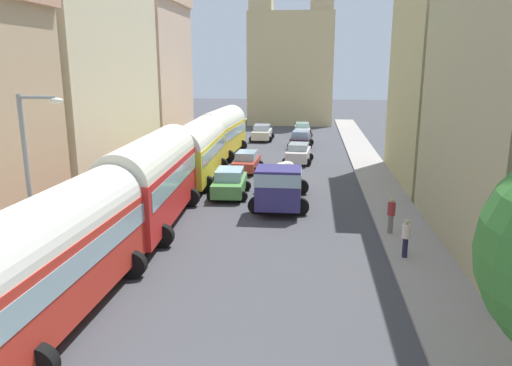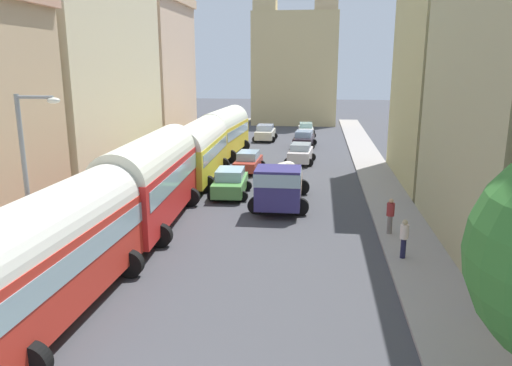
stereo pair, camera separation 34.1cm
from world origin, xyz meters
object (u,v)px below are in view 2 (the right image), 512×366
parked_bus_3 (224,130)px  streetlamp_near (31,175)px  pedestrian_1 (390,215)px  car_2 (306,130)px  parked_bus_2 (198,149)px  cargo_truck_0 (280,185)px  car_1 (304,139)px  car_3 (230,182)px  car_4 (248,162)px  car_0 (300,153)px  car_5 (265,133)px  parked_bus_0 (50,249)px  pedestrian_0 (404,237)px  parked_bus_1 (151,176)px

parked_bus_3 → streetlamp_near: (-1.70, -24.89, 1.73)m
parked_bus_3 → pedestrian_1: (11.08, -18.43, -1.17)m
car_2 → streetlamp_near: size_ratio=0.61×
parked_bus_2 → pedestrian_1: (11.08, -9.43, -1.16)m
parked_bus_3 → cargo_truck_0: 15.78m
car_1 → car_3: size_ratio=1.05×
parked_bus_3 → car_3: bearing=-77.4°
car_2 → car_4: bearing=-101.1°
cargo_truck_0 → car_0: (0.61, 12.41, -0.50)m
car_3 → car_5: size_ratio=1.01×
cargo_truck_0 → car_2: size_ratio=1.73×
parked_bus_0 → pedestrian_0: 12.65m
car_0 → streetlamp_near: size_ratio=0.59×
parked_bus_2 → car_1: (6.49, 14.39, -1.38)m
car_2 → car_3: bearing=-98.4°
parked_bus_1 → streetlamp_near: (-1.70, -6.89, 1.53)m
parked_bus_1 → car_2: size_ratio=2.47×
parked_bus_1 → parked_bus_2: 9.00m
parked_bus_1 → car_0: (6.47, 15.79, -1.58)m
parked_bus_3 → streetlamp_near: bearing=-93.9°
car_0 → car_4: car_0 is taller
car_4 → car_5: (-0.42, 14.87, 0.07)m
cargo_truck_0 → pedestrian_1: (5.22, -3.81, -0.28)m
cargo_truck_0 → car_1: 20.02m
parked_bus_3 → pedestrian_0: size_ratio=5.11×
car_1 → parked_bus_2: bearing=-114.3°
parked_bus_0 → car_1: 33.06m
parked_bus_3 → car_3: size_ratio=2.17×
car_0 → car_5: car_5 is taller
car_1 → cargo_truck_0: bearing=-91.8°
pedestrian_1 → car_0: bearing=105.8°
car_1 → car_3: (-3.71, -17.84, 0.02)m
car_0 → car_2: (-0.01, 14.65, -0.04)m
pedestrian_1 → car_2: bearing=98.5°
parked_bus_2 → parked_bus_3: bearing=90.0°
parked_bus_0 → parked_bus_1: parked_bus_1 is taller
car_0 → car_2: size_ratio=0.97×
parked_bus_1 → pedestrian_1: bearing=-2.2°
car_2 → car_4: size_ratio=1.03×
car_5 → pedestrian_1: (8.61, -27.49, 0.20)m
parked_bus_0 → pedestrian_1: 14.05m
car_4 → pedestrian_1: 15.05m
car_1 → parked_bus_3: bearing=-140.3°
parked_bus_1 → car_1: 24.32m
cargo_truck_0 → parked_bus_3: bearing=111.8°
parked_bus_3 → cargo_truck_0: bearing=-68.2°
parked_bus_0 → streetlamp_near: streetlamp_near is taller
parked_bus_2 → car_5: size_ratio=2.35×
parked_bus_2 → car_2: bearing=73.2°
parked_bus_2 → pedestrian_1: parked_bus_2 is taller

